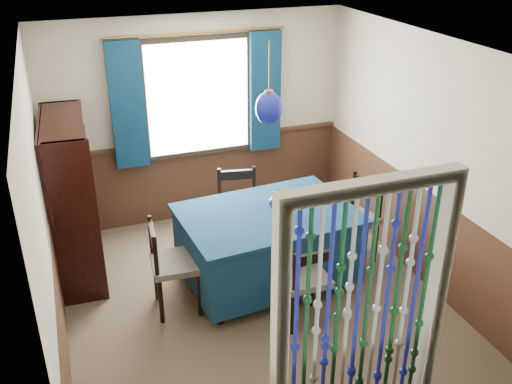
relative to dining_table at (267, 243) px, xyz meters
name	(u,v)px	position (x,y,z in m)	size (l,w,h in m)	color
floor	(255,302)	(-0.24, -0.28, -0.47)	(4.00, 4.00, 0.00)	brown
ceiling	(254,49)	(-0.24, -0.28, 2.03)	(4.00, 4.00, 0.00)	silver
wall_back	(198,121)	(-0.24, 1.72, 0.78)	(3.60, 3.60, 0.00)	beige
wall_front	(366,323)	(-0.24, -2.28, 0.78)	(3.60, 3.60, 0.00)	beige
wall_left	(44,221)	(-2.04, -0.28, 0.78)	(4.00, 4.00, 0.00)	beige
wall_right	(424,162)	(1.56, -0.28, 0.78)	(4.00, 4.00, 0.00)	beige
wainscot_back	(201,178)	(-0.24, 1.70, 0.03)	(3.60, 3.60, 0.00)	#432819
wainscot_left	(60,297)	(-2.03, -0.28, 0.03)	(4.00, 4.00, 0.00)	#432819
wainscot_right	(414,228)	(1.54, -0.28, 0.03)	(4.00, 4.00, 0.00)	#432819
window	(198,98)	(-0.24, 1.67, 1.08)	(1.32, 0.12, 1.42)	black
doorway	(359,343)	(-0.24, -2.22, 0.58)	(1.16, 0.12, 2.18)	silver
dining_table	(267,243)	(0.00, 0.00, 0.00)	(1.79, 1.30, 0.82)	#0F304E
chair_near	(305,280)	(0.10, -0.72, -0.01)	(0.43, 0.41, 0.86)	black
chair_far	(239,210)	(-0.07, 0.72, 0.03)	(0.54, 0.53, 0.95)	black
chair_left	(172,264)	(-1.00, -0.10, 0.03)	(0.48, 0.50, 0.94)	black
chair_right	(355,218)	(1.05, 0.10, 0.03)	(0.57, 0.58, 0.95)	black
sideboard	(76,221)	(-1.80, 0.92, 0.12)	(0.51, 1.32, 1.70)	black
pendant_lamp	(269,108)	(0.00, 0.00, 1.42)	(0.25, 0.25, 0.76)	olive
vase_table	(278,200)	(0.13, 0.04, 0.44)	(0.18, 0.18, 0.19)	navy
bowl_shelf	(76,179)	(-1.74, 0.63, 0.72)	(0.21, 0.21, 0.05)	beige
vase_sideboard	(75,178)	(-1.74, 1.21, 0.48)	(0.19, 0.19, 0.20)	beige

